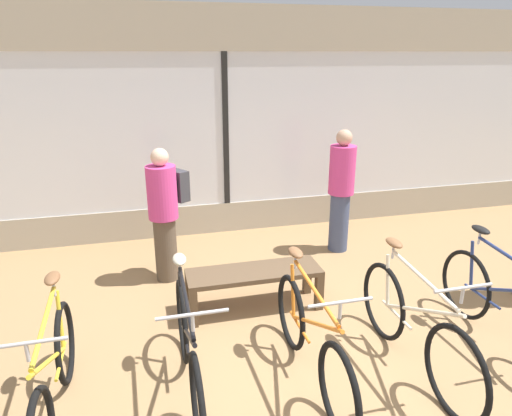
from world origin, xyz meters
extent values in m
plane|color=#99754C|center=(0.00, 0.00, 0.00)|extent=(24.00, 24.00, 0.00)
cube|color=#B2A893|center=(0.00, 3.39, 0.23)|extent=(12.00, 0.08, 0.45)
cube|color=white|center=(0.00, 3.39, 1.52)|extent=(12.00, 0.04, 2.15)
cube|color=#B2A893|center=(0.00, 3.39, 2.90)|extent=(12.00, 0.08, 0.60)
cube|color=black|center=(0.00, 3.36, 1.52)|extent=(0.08, 0.02, 2.15)
torus|color=black|center=(-1.91, 0.45, 0.34)|extent=(0.05, 0.67, 0.67)
cylinder|color=gold|center=(-1.91, -0.11, 0.58)|extent=(0.03, 0.97, 0.51)
cylinder|color=gold|center=(-1.91, 0.41, 0.58)|extent=(0.03, 0.11, 0.49)
cylinder|color=gold|center=(-1.91, -0.08, 0.85)|extent=(0.03, 0.90, 0.10)
cylinder|color=gold|center=(-1.91, 0.21, 0.34)|extent=(0.03, 0.47, 0.03)
cylinder|color=#B2B2B7|center=(-1.91, 0.37, 0.89)|extent=(0.02, 0.02, 0.14)
ellipsoid|color=brown|center=(-1.91, 0.37, 0.97)|extent=(0.11, 0.22, 0.06)
cylinder|color=#B2B2B7|center=(-1.91, -0.53, 0.95)|extent=(0.02, 0.02, 0.12)
cylinder|color=#ADADB2|center=(-1.91, -0.53, 1.01)|extent=(0.46, 0.02, 0.02)
torus|color=black|center=(-0.95, 0.49, 0.36)|extent=(0.04, 0.73, 0.73)
torus|color=black|center=(-0.95, -0.57, 0.36)|extent=(0.04, 0.73, 0.73)
cylinder|color=black|center=(-0.95, -0.08, 0.60)|extent=(0.03, 0.99, 0.51)
cylinder|color=black|center=(-0.95, 0.45, 0.60)|extent=(0.03, 0.11, 0.49)
cylinder|color=black|center=(-0.95, -0.05, 0.88)|extent=(0.03, 0.92, 0.10)
cylinder|color=black|center=(-0.95, 0.25, 0.36)|extent=(0.03, 0.48, 0.03)
cylinder|color=#B2B2B7|center=(-0.95, 0.41, 0.91)|extent=(0.02, 0.02, 0.14)
ellipsoid|color=#B2A893|center=(-0.95, 0.41, 0.99)|extent=(0.11, 0.22, 0.06)
cylinder|color=#B2B2B7|center=(-0.95, -0.51, 0.97)|extent=(0.02, 0.02, 0.12)
cylinder|color=#ADADB2|center=(-0.95, -0.51, 1.03)|extent=(0.46, 0.02, 0.02)
torus|color=black|center=(0.02, 0.42, 0.34)|extent=(0.05, 0.68, 0.68)
torus|color=black|center=(0.02, -0.63, 0.34)|extent=(0.05, 0.68, 0.68)
cylinder|color=orange|center=(0.02, -0.14, 0.58)|extent=(0.03, 0.99, 0.51)
cylinder|color=orange|center=(0.02, 0.38, 0.58)|extent=(0.03, 0.11, 0.49)
cylinder|color=orange|center=(0.02, -0.11, 0.86)|extent=(0.03, 0.92, 0.10)
cylinder|color=orange|center=(0.02, 0.19, 0.34)|extent=(0.03, 0.48, 0.03)
cylinder|color=#B2B2B7|center=(0.02, 0.34, 0.89)|extent=(0.02, 0.02, 0.14)
ellipsoid|color=brown|center=(0.02, 0.34, 0.97)|extent=(0.11, 0.22, 0.06)
cylinder|color=#B2B2B7|center=(0.02, -0.57, 0.95)|extent=(0.02, 0.02, 0.12)
cylinder|color=#ADADB2|center=(0.02, -0.57, 1.01)|extent=(0.46, 0.02, 0.02)
torus|color=black|center=(0.92, 0.36, 0.36)|extent=(0.05, 0.73, 0.73)
torus|color=black|center=(0.92, -0.70, 0.36)|extent=(0.05, 0.73, 0.73)
cylinder|color=beige|center=(0.92, -0.21, 0.60)|extent=(0.03, 0.99, 0.51)
cylinder|color=beige|center=(0.92, 0.32, 0.60)|extent=(0.03, 0.11, 0.49)
cylinder|color=beige|center=(0.92, -0.18, 0.88)|extent=(0.03, 0.91, 0.10)
cylinder|color=beige|center=(0.92, 0.12, 0.36)|extent=(0.03, 0.48, 0.03)
cylinder|color=#B2B2B7|center=(0.92, 0.28, 0.91)|extent=(0.02, 0.02, 0.14)
ellipsoid|color=brown|center=(0.92, 0.28, 0.99)|extent=(0.11, 0.22, 0.06)
cylinder|color=#B2B2B7|center=(0.92, -0.64, 0.97)|extent=(0.02, 0.02, 0.12)
cylinder|color=#ADADB2|center=(0.92, -0.64, 1.03)|extent=(0.46, 0.02, 0.02)
torus|color=black|center=(1.90, 0.46, 0.35)|extent=(0.04, 0.71, 0.71)
cylinder|color=navy|center=(1.90, -0.11, 0.59)|extent=(0.03, 0.99, 0.51)
cylinder|color=navy|center=(1.90, 0.42, 0.59)|extent=(0.03, 0.11, 0.49)
cylinder|color=navy|center=(1.90, 0.22, 0.35)|extent=(0.03, 0.48, 0.03)
cylinder|color=#B2B2B7|center=(1.90, 0.38, 0.90)|extent=(0.02, 0.02, 0.14)
ellipsoid|color=black|center=(1.90, 0.38, 0.98)|extent=(0.11, 0.22, 0.06)
cube|color=brown|center=(-0.15, 1.12, 0.42)|extent=(1.40, 0.44, 0.05)
cube|color=brown|center=(-0.81, 0.94, 0.20)|extent=(0.08, 0.08, 0.40)
cube|color=brown|center=(0.51, 0.94, 0.20)|extent=(0.08, 0.08, 0.40)
cube|color=brown|center=(-0.81, 1.30, 0.20)|extent=(0.08, 0.08, 0.40)
cube|color=brown|center=(0.51, 1.30, 0.20)|extent=(0.08, 0.08, 0.40)
cylinder|color=#424C6B|center=(1.34, 2.32, 0.40)|extent=(0.36, 0.36, 0.81)
cylinder|color=#D13D84|center=(1.34, 2.32, 1.13)|extent=(0.47, 0.47, 0.64)
sphere|color=tan|center=(1.34, 2.32, 1.55)|extent=(0.21, 0.21, 0.21)
cylinder|color=brown|center=(-0.99, 2.03, 0.39)|extent=(0.36, 0.36, 0.78)
cylinder|color=#D13D84|center=(-0.99, 2.03, 1.08)|extent=(0.47, 0.47, 0.61)
sphere|color=beige|center=(-0.99, 2.03, 1.49)|extent=(0.20, 0.20, 0.20)
cube|color=#38383D|center=(-0.79, 2.16, 1.11)|extent=(0.25, 0.28, 0.36)
camera|label=1|loc=(-1.18, -3.01, 2.59)|focal=32.00mm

